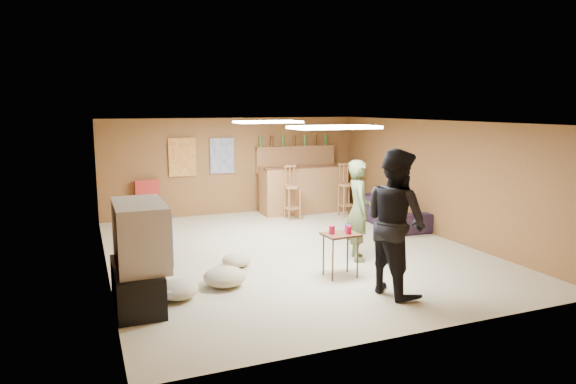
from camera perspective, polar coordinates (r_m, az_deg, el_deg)
name	(u,v)px	position (r m, az deg, el deg)	size (l,w,h in m)	color
ground	(292,251)	(8.86, 0.49, -6.59)	(7.00, 7.00, 0.00)	#BAB18E
ceiling	(293,122)	(8.52, 0.51, 7.78)	(6.00, 7.00, 0.02)	silver
wall_back	(234,166)	(11.91, -5.97, 2.90)	(6.00, 0.02, 2.20)	brown
wall_front	(419,236)	(5.62, 14.34, -4.76)	(6.00, 0.02, 2.20)	brown
wall_left	(104,200)	(7.99, -19.80, -0.84)	(0.02, 7.00, 2.20)	brown
wall_right	(438,179)	(10.15, 16.35, 1.43)	(0.02, 7.00, 2.20)	brown
tv_stand	(137,286)	(6.76, -16.44, -9.94)	(0.55, 1.30, 0.50)	black
dvd_box	(155,291)	(6.82, -14.53, -10.59)	(0.35, 0.50, 0.08)	#B2B2B7
tv_body	(140,234)	(6.58, -16.10, -4.54)	(0.60, 1.10, 0.80)	#B2B2B7
tv_screen	(166,232)	(6.62, -13.42, -4.35)	(0.02, 0.95, 0.65)	navy
bar_counter	(303,189)	(11.97, 1.72, 0.33)	(2.00, 0.60, 1.10)	#956136
bar_lip	(308,167)	(11.67, 2.23, 2.81)	(2.10, 0.12, 0.05)	#402314
bar_shelf	(296,147)	(12.27, 0.90, 5.02)	(2.00, 0.18, 0.05)	#956136
bar_backing	(296,159)	(12.32, 0.86, 3.64)	(2.00, 0.14, 0.60)	#956136
poster_left	(182,157)	(11.57, -11.67, 3.81)	(0.60, 0.03, 0.85)	#BF3F26
poster_right	(222,156)	(11.76, -7.34, 4.02)	(0.55, 0.03, 0.80)	#334C99
folding_chair_stack	(148,201)	(11.42, -15.32, -0.97)	(0.50, 0.14, 0.90)	red
ceiling_panel_front	(334,127)	(7.16, 5.14, 7.18)	(1.20, 0.60, 0.04)	white
ceiling_panel_back	(268,122)	(9.64, -2.25, 7.79)	(1.20, 0.60, 0.04)	white
person_olive	(358,210)	(8.30, 7.82, -2.01)	(0.59, 0.39, 1.63)	#54643A
person_black	(395,222)	(6.86, 11.85, -3.28)	(0.94, 0.73, 1.92)	black
sofa	(391,211)	(10.97, 11.42, -2.09)	(1.97, 0.77, 0.58)	black
tray_table	(340,255)	(7.54, 5.84, -6.99)	(0.50, 0.40, 0.64)	#402314
cup_red_near	(332,230)	(7.40, 4.89, -4.22)	(0.09, 0.09, 0.12)	red
cup_red_far	(349,230)	(7.42, 6.74, -4.22)	(0.09, 0.09, 0.12)	red
cup_blue	(347,228)	(7.60, 6.59, -3.95)	(0.07, 0.07, 0.10)	#16339B
bar_stool_left	(292,190)	(11.21, 0.50, 0.20)	(0.41, 0.41, 1.29)	#956136
bar_stool_right	(347,189)	(11.62, 6.53, 0.37)	(0.40, 0.40, 1.25)	#956136
cushion_near_tv	(225,277)	(7.23, -7.06, -9.32)	(0.59, 0.59, 0.26)	tan
cushion_mid	(236,260)	(8.06, -5.76, -7.53)	(0.45, 0.45, 0.20)	tan
cushion_far	(177,289)	(6.88, -12.18, -10.54)	(0.54, 0.54, 0.24)	tan
bottle_row	(294,141)	(12.22, 0.67, 5.73)	(1.76, 0.08, 0.26)	#3F7233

